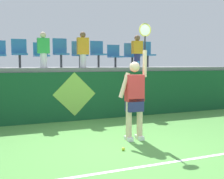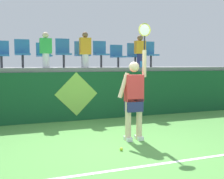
{
  "view_description": "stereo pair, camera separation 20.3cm",
  "coord_description": "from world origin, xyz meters",
  "views": [
    {
      "loc": [
        -2.17,
        -4.92,
        1.66
      ],
      "look_at": [
        0.28,
        1.07,
        1.07
      ],
      "focal_mm": 45.03,
      "sensor_mm": 36.0,
      "label": 1
    },
    {
      "loc": [
        -1.98,
        -4.99,
        1.66
      ],
      "look_at": [
        0.28,
        1.07,
        1.07
      ],
      "focal_mm": 45.03,
      "sensor_mm": 36.0,
      "label": 2
    }
  ],
  "objects": [
    {
      "name": "tennis_player",
      "position": [
        0.56,
        0.47,
        0.96
      ],
      "size": [
        0.75,
        0.27,
        2.52
      ],
      "color": "white",
      "rests_on": "ground_plane"
    },
    {
      "name": "stadium_chair_5",
      "position": [
        0.29,
        3.88,
        2.01
      ],
      "size": [
        0.44,
        0.42,
        0.84
      ],
      "color": "#38383D",
      "rests_on": "spectator_platform"
    },
    {
      "name": "court_baseline_stripe",
      "position": [
        0.0,
        -1.03,
        0.0
      ],
      "size": [
        11.32,
        0.08,
        0.01
      ],
      "primitive_type": "cube",
      "color": "white",
      "rests_on": "ground_plane"
    },
    {
      "name": "stadium_chair_9",
      "position": [
        2.76,
        3.89,
        2.05
      ],
      "size": [
        0.44,
        0.42,
        0.9
      ],
      "color": "#38383D",
      "rests_on": "spectator_platform"
    },
    {
      "name": "spectator_2",
      "position": [
        -0.91,
        3.42,
        2.08
      ],
      "size": [
        0.34,
        0.2,
        1.04
      ],
      "color": "white",
      "rests_on": "spectator_platform"
    },
    {
      "name": "court_back_wall",
      "position": [
        0.0,
        3.06,
        0.71
      ],
      "size": [
        12.57,
        0.2,
        1.42
      ],
      "primitive_type": "cube",
      "color": "#144C28",
      "rests_on": "ground_plane"
    },
    {
      "name": "tennis_ball",
      "position": [
        0.02,
        -0.14,
        0.03
      ],
      "size": [
        0.07,
        0.07,
        0.07
      ],
      "primitive_type": "sphere",
      "color": "#D1E533",
      "rests_on": "ground_plane"
    },
    {
      "name": "spectator_1",
      "position": [
        2.15,
        3.45,
        2.09
      ],
      "size": [
        0.34,
        0.2,
        1.06
      ],
      "color": "navy",
      "rests_on": "spectator_platform"
    },
    {
      "name": "stadium_chair_2",
      "position": [
        -1.54,
        3.88,
        2.02
      ],
      "size": [
        0.44,
        0.42,
        0.86
      ],
      "color": "#38383D",
      "rests_on": "spectator_platform"
    },
    {
      "name": "stadium_chair_4",
      "position": [
        -0.31,
        3.89,
        2.05
      ],
      "size": [
        0.44,
        0.42,
        0.91
      ],
      "color": "#38383D",
      "rests_on": "spectator_platform"
    },
    {
      "name": "stadium_chair_3",
      "position": [
        -0.91,
        3.88,
        1.97
      ],
      "size": [
        0.44,
        0.42,
        0.77
      ],
      "color": "#38383D",
      "rests_on": "spectator_platform"
    },
    {
      "name": "spectator_0",
      "position": [
        0.29,
        3.47,
        2.11
      ],
      "size": [
        0.34,
        0.2,
        1.09
      ],
      "color": "white",
      "rests_on": "spectator_platform"
    },
    {
      "name": "spectator_platform",
      "position": [
        0.0,
        4.39,
        1.48
      ],
      "size": [
        12.57,
        2.77,
        0.12
      ],
      "primitive_type": "cube",
      "color": "slate",
      "rests_on": "court_back_wall"
    },
    {
      "name": "ground_plane",
      "position": [
        0.0,
        0.0,
        0.0
      ],
      "size": [
        40.0,
        40.0,
        0.0
      ],
      "primitive_type": "plane",
      "color": "#519342"
    },
    {
      "name": "stadium_chair_8",
      "position": [
        2.15,
        3.89,
        1.99
      ],
      "size": [
        0.44,
        0.42,
        0.83
      ],
      "color": "#38383D",
      "rests_on": "spectator_platform"
    },
    {
      "name": "stadium_chair_6",
      "position": [
        0.92,
        3.88,
        2.03
      ],
      "size": [
        0.44,
        0.42,
        0.87
      ],
      "color": "#38383D",
      "rests_on": "spectator_platform"
    },
    {
      "name": "water_bottle",
      "position": [
        2.06,
        3.18,
        1.64
      ],
      "size": [
        0.07,
        0.07,
        0.2
      ],
      "primitive_type": "cylinder",
      "color": "#338CE5",
      "rests_on": "spectator_platform"
    },
    {
      "name": "stadium_chair_7",
      "position": [
        1.52,
        3.88,
        1.96
      ],
      "size": [
        0.44,
        0.42,
        0.76
      ],
      "color": "#38383D",
      "rests_on": "spectator_platform"
    },
    {
      "name": "wall_signage_mount",
      "position": [
        -0.12,
        2.96,
        0.0
      ],
      "size": [
        1.27,
        0.01,
        1.42
      ],
      "color": "#144C28",
      "rests_on": "ground_plane"
    }
  ]
}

